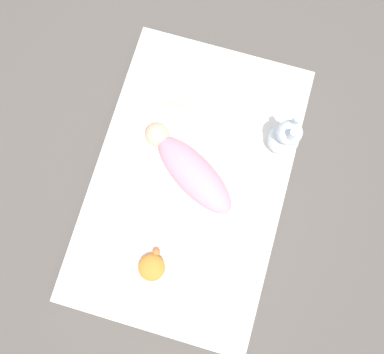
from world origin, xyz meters
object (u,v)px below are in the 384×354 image
object	(u,v)px
bunny_plush	(285,137)
turtle_plush	(152,267)
swaddled_baby	(189,169)
pillow	(177,75)

from	to	relation	value
bunny_plush	turtle_plush	bearing A→B (deg)	149.76
swaddled_baby	pillow	xyz separation A→B (m)	(0.45, 0.19, -0.01)
swaddled_baby	bunny_plush	size ratio (longest dim) A/B	1.83
pillow	bunny_plush	distance (m)	0.62
swaddled_baby	pillow	bearing A→B (deg)	-34.72
swaddled_baby	turtle_plush	size ratio (longest dim) A/B	3.51
pillow	bunny_plush	bearing A→B (deg)	-107.14
bunny_plush	turtle_plush	distance (m)	0.87
swaddled_baby	pillow	world-z (taller)	swaddled_baby
pillow	turtle_plush	xyz separation A→B (m)	(-0.93, -0.15, -0.03)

